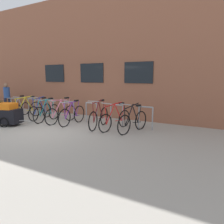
# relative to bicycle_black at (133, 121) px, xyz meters

# --- Properties ---
(ground_plane) EXTENTS (42.00, 42.00, 0.00)m
(ground_plane) POSITION_rel_bicycle_black_xyz_m (-2.93, -1.35, -0.39)
(ground_plane) COLOR #9E998E
(storefront_building) EXTENTS (28.00, 7.25, 5.81)m
(storefront_building) POSITION_rel_bicycle_black_xyz_m (-2.93, 5.46, 2.52)
(storefront_building) COLOR brown
(storefront_building) RESTS_ON ground
(bike_rack) EXTENTS (6.58, 0.05, 0.87)m
(bike_rack) POSITION_rel_bicycle_black_xyz_m (-2.73, 0.55, 0.14)
(bike_rack) COLOR gray
(bike_rack) RESTS_ON ground
(bicycle_black) EXTENTS (0.54, 1.66, 1.06)m
(bicycle_black) POSITION_rel_bicycle_black_xyz_m (0.00, 0.00, 0.00)
(bicycle_black) COLOR black
(bicycle_black) RESTS_ON ground
(bicycle_red) EXTENTS (0.55, 1.73, 1.05)m
(bicycle_red) POSITION_rel_bicycle_black_xyz_m (-0.71, 0.02, -0.01)
(bicycle_red) COLOR black
(bicycle_red) RESTS_ON ground
(bicycle_purple) EXTENTS (0.44, 1.70, 1.00)m
(bicycle_purple) POSITION_rel_bicycle_black_xyz_m (-2.65, -0.07, 0.00)
(bicycle_purple) COLOR black
(bicycle_purple) RESTS_ON ground
(bicycle_yellow) EXTENTS (0.44, 1.81, 1.07)m
(bicycle_yellow) POSITION_rel_bicycle_black_xyz_m (-5.46, -0.02, 0.01)
(bicycle_yellow) COLOR black
(bicycle_yellow) RESTS_ON ground
(bicycle_blue) EXTENTS (0.45, 1.62, 1.08)m
(bicycle_blue) POSITION_rel_bicycle_black_xyz_m (-4.64, 0.09, -0.01)
(bicycle_blue) COLOR black
(bicycle_blue) RESTS_ON ground
(bicycle_maroon) EXTENTS (0.44, 1.75, 1.10)m
(bicycle_maroon) POSITION_rel_bicycle_black_xyz_m (-1.40, -0.02, 0.02)
(bicycle_maroon) COLOR black
(bicycle_maroon) RESTS_ON ground
(bicycle_pink) EXTENTS (0.44, 1.77, 1.08)m
(bicycle_pink) POSITION_rel_bicycle_black_xyz_m (-3.26, -0.04, 0.00)
(bicycle_pink) COLOR black
(bicycle_pink) RESTS_ON ground
(bicycle_teal) EXTENTS (0.44, 1.67, 1.02)m
(bicycle_teal) POSITION_rel_bicycle_black_xyz_m (-4.03, -0.11, 0.00)
(bicycle_teal) COLOR black
(bicycle_teal) RESTS_ON ground
(bicycle_silver) EXTENTS (0.54, 1.60, 1.03)m
(bicycle_silver) POSITION_rel_bicycle_black_xyz_m (-6.08, 0.05, -0.02)
(bicycle_silver) COLOR black
(bicycle_silver) RESTS_ON ground
(bike_trailer) EXTENTS (1.48, 0.83, 0.92)m
(bike_trailer) POSITION_rel_bicycle_black_xyz_m (-4.78, -1.43, 0.08)
(bike_trailer) COLOR black
(bike_trailer) RESTS_ON ground
(wooden_bench) EXTENTS (1.57, 0.40, 0.50)m
(wooden_bench) POSITION_rel_bicycle_black_xyz_m (-8.75, 1.22, -0.02)
(wooden_bench) COLOR brown
(wooden_bench) RESTS_ON ground
(person_by_bench) EXTENTS (0.32, 0.35, 1.59)m
(person_by_bench) POSITION_rel_bicycle_black_xyz_m (-7.66, 0.56, 0.53)
(person_by_bench) COLOR #1E2338
(person_by_bench) RESTS_ON ground
(backpack) EXTENTS (0.31, 0.24, 0.44)m
(backpack) POSITION_rel_bicycle_black_xyz_m (-7.74, 0.32, -0.17)
(backpack) COLOR maroon
(backpack) RESTS_ON ground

